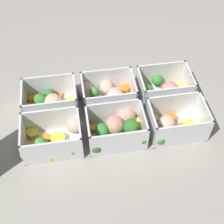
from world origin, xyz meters
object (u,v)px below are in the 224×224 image
Objects in this scene: container_near_center at (108,94)px; container_far_center at (118,128)px; container_near_left at (164,90)px; container_near_right at (51,103)px; container_far_right at (52,139)px; container_far_left at (174,124)px.

container_near_center and container_far_center have the same top height.
container_near_center is at bearing -3.59° from container_near_left.
container_near_right is 0.98× the size of container_far_right.
container_far_right is at bearing -0.41° from container_far_left.
container_far_left is at bearing 179.59° from container_far_right.
container_near_left is 0.12m from container_far_left.
container_far_center and container_far_right have the same top height.
container_near_center is 1.13× the size of container_far_center.
container_near_center is 1.07× the size of container_far_right.
container_far_left is at bearing 139.34° from container_near_center.
container_near_right is at bearing -21.76° from container_far_left.
container_near_center is at bearing -86.35° from container_far_center.
container_near_right is 1.04× the size of container_far_center.
container_near_right is at bearing 2.46° from container_near_center.
container_near_center is at bearing -177.54° from container_near_right.
container_far_right is at bearing 2.35° from container_far_center.
container_near_center is at bearing -141.47° from container_far_right.
container_near_right is 0.12m from container_far_right.
container_near_left is at bearing -159.68° from container_far_right.
container_near_right is at bearing -91.42° from container_far_right.
container_far_left is at bearing 86.89° from container_near_left.
container_near_left is at bearing -93.11° from container_far_left.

